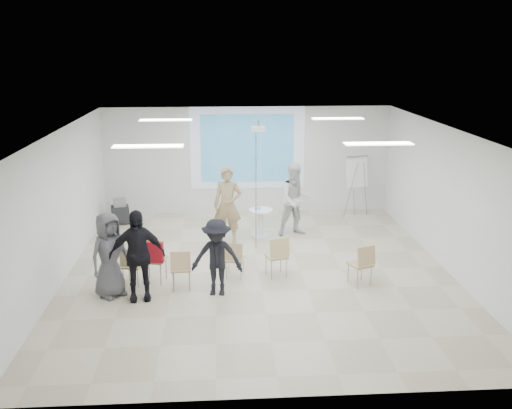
{
  "coord_description": "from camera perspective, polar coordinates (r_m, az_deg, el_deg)",
  "views": [
    {
      "loc": [
        -0.79,
        -11.23,
        4.65
      ],
      "look_at": [
        0.0,
        0.8,
        1.25
      ],
      "focal_mm": 40.0,
      "sensor_mm": 36.0,
      "label": 1
    }
  ],
  "objects": [
    {
      "name": "floor",
      "position": [
        12.2,
        0.25,
        -6.91
      ],
      "size": [
        8.0,
        9.0,
        0.1
      ],
      "primitive_type": "cube",
      "color": "beige",
      "rests_on": "ground"
    },
    {
      "name": "fluor_panel_ne",
      "position": [
        13.63,
        8.18,
        8.51
      ],
      "size": [
        1.2,
        0.3,
        0.02
      ],
      "primitive_type": "cube",
      "color": "white",
      "rests_on": "ceiling"
    },
    {
      "name": "fluor_panel_sw",
      "position": [
        9.95,
        -10.74,
        5.75
      ],
      "size": [
        1.2,
        0.3,
        0.02
      ],
      "primitive_type": "cube",
      "color": "white",
      "rests_on": "ceiling"
    },
    {
      "name": "fluor_panel_nw",
      "position": [
        13.39,
        -9.0,
        8.35
      ],
      "size": [
        1.2,
        0.3,
        0.02
      ],
      "primitive_type": "cube",
      "color": "white",
      "rests_on": "ceiling"
    },
    {
      "name": "chair_left_inner",
      "position": [
        11.23,
        -7.52,
        -6.15
      ],
      "size": [
        0.4,
        0.43,
        0.83
      ],
      "rotation": [
        0.0,
        0.0,
        0.04
      ],
      "color": "tan",
      "rests_on": "floor"
    },
    {
      "name": "av_cart",
      "position": [
        15.68,
        -13.43,
        -0.75
      ],
      "size": [
        0.53,
        0.46,
        0.68
      ],
      "rotation": [
        0.0,
        0.0,
        0.23
      ],
      "color": "black",
      "rests_on": "floor"
    },
    {
      "name": "fluor_panel_se",
      "position": [
        10.26,
        12.14,
        5.97
      ],
      "size": [
        1.2,
        0.3,
        0.02
      ],
      "primitive_type": "cube",
      "color": "white",
      "rests_on": "ceiling"
    },
    {
      "name": "flipchart_easel",
      "position": [
        15.93,
        10.06,
        3.23
      ],
      "size": [
        0.72,
        0.56,
        1.71
      ],
      "rotation": [
        0.0,
        0.0,
        0.25
      ],
      "color": "#919499",
      "rests_on": "floor"
    },
    {
      "name": "laptop",
      "position": [
        11.33,
        -7.5,
        -6.19
      ],
      "size": [
        0.31,
        0.23,
        0.02
      ],
      "primitive_type": "imported",
      "rotation": [
        0.0,
        0.0,
        3.18
      ],
      "color": "black",
      "rests_on": "chair_left_inner"
    },
    {
      "name": "ceiling",
      "position": [
        11.37,
        0.27,
        7.66
      ],
      "size": [
        8.0,
        9.0,
        0.1
      ],
      "primitive_type": "cube",
      "color": "white",
      "rests_on": "wall_back"
    },
    {
      "name": "projection_halo",
      "position": [
        15.99,
        -0.87,
        5.66
      ],
      "size": [
        3.2,
        0.01,
        2.3
      ],
      "primitive_type": "cube",
      "color": "silver",
      "rests_on": "wall_back"
    },
    {
      "name": "player_left",
      "position": [
        13.62,
        -2.85,
        0.44
      ],
      "size": [
        0.87,
        0.68,
        2.12
      ],
      "primitive_type": "imported",
      "rotation": [
        0.0,
        0.0,
        -0.22
      ],
      "color": "tan",
      "rests_on": "floor"
    },
    {
      "name": "player_right",
      "position": [
        14.22,
        4.01,
        0.88
      ],
      "size": [
        1.1,
        0.95,
        2.02
      ],
      "primitive_type": "imported",
      "rotation": [
        0.0,
        0.0,
        0.19
      ],
      "color": "silver",
      "rests_on": "floor"
    },
    {
      "name": "ceiling_projector",
      "position": [
        12.91,
        0.24,
        7.0
      ],
      "size": [
        0.3,
        0.25,
        3.0
      ],
      "color": "white",
      "rests_on": "ceiling"
    },
    {
      "name": "red_jacket",
      "position": [
        11.39,
        -10.32,
        -4.7
      ],
      "size": [
        0.45,
        0.19,
        0.42
      ],
      "primitive_type": "cube",
      "rotation": [
        0.0,
        0.0,
        -0.22
      ],
      "color": "#AB1520",
      "rests_on": "chair_left_mid"
    },
    {
      "name": "projection_image",
      "position": [
        15.97,
        -0.86,
        5.65
      ],
      "size": [
        2.6,
        0.01,
        1.9
      ],
      "primitive_type": "cube",
      "color": "teal",
      "rests_on": "wall_back"
    },
    {
      "name": "audience_left",
      "position": [
        10.79,
        -11.84,
        -4.36
      ],
      "size": [
        1.25,
        0.85,
        2.01
      ],
      "primitive_type": "imported",
      "rotation": [
        0.0,
        0.0,
        0.13
      ],
      "color": "black",
      "rests_on": "floor"
    },
    {
      "name": "chair_right_inner",
      "position": [
        11.71,
        2.17,
        -4.94
      ],
      "size": [
        0.51,
        0.53,
        0.87
      ],
      "rotation": [
        0.0,
        0.0,
        0.27
      ],
      "color": "tan",
      "rests_on": "floor"
    },
    {
      "name": "pedestal_table",
      "position": [
        14.15,
        0.47,
        -1.69
      ],
      "size": [
        0.7,
        0.7,
        0.74
      ],
      "rotation": [
        0.0,
        0.0,
        -0.19
      ],
      "color": "silver",
      "rests_on": "floor"
    },
    {
      "name": "controller_left",
      "position": [
        13.78,
        -2.14,
        2.07
      ],
      "size": [
        0.06,
        0.12,
        0.04
      ],
      "primitive_type": "cube",
      "rotation": [
        0.0,
        0.0,
        -0.22
      ],
      "color": "white",
      "rests_on": "player_left"
    },
    {
      "name": "chair_left_mid",
      "position": [
        11.58,
        -10.29,
        -5.18
      ],
      "size": [
        0.54,
        0.56,
        0.96
      ],
      "rotation": [
        0.0,
        0.0,
        -0.22
      ],
      "color": "tan",
      "rests_on": "floor"
    },
    {
      "name": "audience_mid",
      "position": [
        10.84,
        -3.95,
        -4.79
      ],
      "size": [
        1.17,
        0.73,
        1.71
      ],
      "primitive_type": "imported",
      "rotation": [
        0.0,
        0.0,
        -0.12
      ],
      "color": "black",
      "rests_on": "floor"
    },
    {
      "name": "chair_far_left",
      "position": [
        11.59,
        -12.36,
        -5.77
      ],
      "size": [
        0.46,
        0.48,
        0.8
      ],
      "rotation": [
        0.0,
        0.0,
        -0.24
      ],
      "color": "tan",
      "rests_on": "floor"
    },
    {
      "name": "audience_outer",
      "position": [
        11.08,
        -14.48,
        -4.43
      ],
      "size": [
        1.06,
        1.05,
        1.85
      ],
      "primitive_type": "imported",
      "rotation": [
        0.0,
        0.0,
        0.76
      ],
      "color": "#57565B",
      "rests_on": "floor"
    },
    {
      "name": "wall_back",
      "position": [
        16.11,
        -0.87,
        4.47
      ],
      "size": [
        8.0,
        0.1,
        3.0
      ],
      "primitive_type": "cube",
      "color": "silver",
      "rests_on": "floor"
    },
    {
      "name": "wall_left",
      "position": [
        12.11,
        -19.23,
        -0.23
      ],
      "size": [
        0.1,
        9.0,
        3.0
      ],
      "primitive_type": "cube",
      "color": "silver",
      "rests_on": "floor"
    },
    {
      "name": "chair_right_far",
      "position": [
        11.49,
        10.6,
        -5.66
      ],
      "size": [
        0.53,
        0.55,
        0.86
      ],
      "rotation": [
        0.0,
        0.0,
        0.38
      ],
      "color": "tan",
      "rests_on": "floor"
    },
    {
      "name": "controller_right",
      "position": [
        14.36,
        3.19,
        2.48
      ],
      "size": [
        0.07,
        0.13,
        0.04
      ],
      "primitive_type": "cube",
      "rotation": [
        0.0,
        0.0,
        0.19
      ],
      "color": "silver",
      "rests_on": "player_right"
    },
    {
      "name": "wall_right",
      "position": [
        12.63,
        18.91,
        0.43
      ],
      "size": [
        0.1,
        9.0,
        3.0
      ],
      "primitive_type": "cube",
      "color": "silver",
      "rests_on": "floor"
    },
    {
      "name": "chair_center",
      "position": [
        11.66,
        -2.19,
        -5.26
      ],
      "size": [
        0.45,
        0.47,
        0.8
      ],
      "rotation": [
        0.0,
        0.0,
        -0.2
      ],
      "color": "tan",
      "rests_on": "floor"
    }
  ]
}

